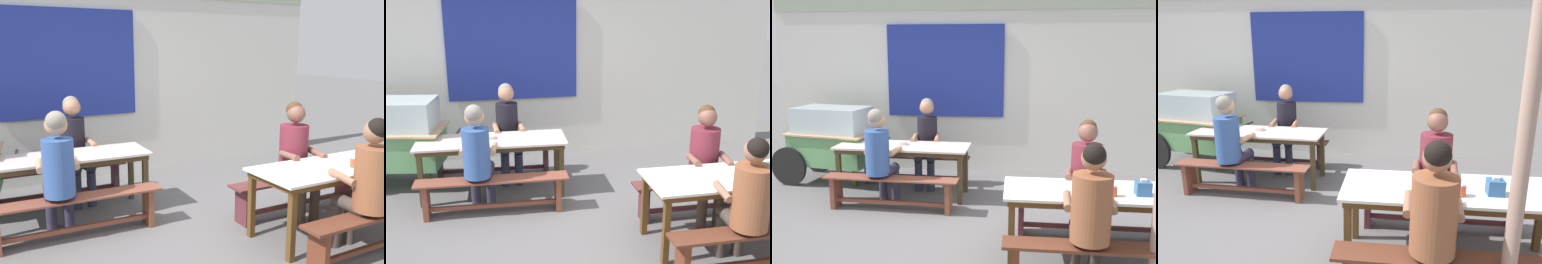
{
  "view_description": "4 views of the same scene",
  "coord_description": "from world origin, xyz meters",
  "views": [
    {
      "loc": [
        -1.94,
        -3.48,
        1.89
      ],
      "look_at": [
        0.21,
        0.52,
        1.0
      ],
      "focal_mm": 39.78,
      "sensor_mm": 36.0,
      "label": 1
    },
    {
      "loc": [
        -1.05,
        -4.41,
        2.45
      ],
      "look_at": [
        -0.08,
        0.4,
        1.0
      ],
      "focal_mm": 43.33,
      "sensor_mm": 36.0,
      "label": 2
    },
    {
      "loc": [
        0.54,
        -4.58,
        2.05
      ],
      "look_at": [
        -0.09,
        0.65,
        1.04
      ],
      "focal_mm": 40.89,
      "sensor_mm": 36.0,
      "label": 3
    },
    {
      "loc": [
        0.87,
        -3.35,
        1.93
      ],
      "look_at": [
        0.37,
        0.51,
        0.93
      ],
      "focal_mm": 32.57,
      "sensor_mm": 36.0,
      "label": 4
    }
  ],
  "objects": [
    {
      "name": "backdrop_wall",
      "position": [
        -0.02,
        2.65,
        1.49
      ],
      "size": [
        7.09,
        0.23,
        2.85
      ],
      "color": "silver",
      "rests_on": "ground_plane"
    },
    {
      "name": "food_cart",
      "position": [
        -2.28,
        1.74,
        0.69
      ],
      "size": [
        1.74,
        1.02,
        1.17
      ],
      "color": "#65A466",
      "rests_on": "ground_plane"
    },
    {
      "name": "bench_near_back",
      "position": [
        1.38,
        0.11,
        0.29
      ],
      "size": [
        1.77,
        0.26,
        0.43
      ],
      "color": "brown",
      "rests_on": "ground_plane"
    },
    {
      "name": "person_near_front",
      "position": [
        1.17,
        -1.02,
        0.73
      ],
      "size": [
        0.46,
        0.54,
        1.31
      ],
      "color": "#463A34",
      "rests_on": "ground_plane"
    },
    {
      "name": "bench_far_front",
      "position": [
        -1.04,
        0.62,
        0.28
      ],
      "size": [
        1.75,
        0.31,
        0.43
      ],
      "color": "brown",
      "rests_on": "ground_plane"
    },
    {
      "name": "person_left_back_turned",
      "position": [
        -1.19,
        0.69,
        0.74
      ],
      "size": [
        0.45,
        0.54,
        1.31
      ],
      "color": "#332D45",
      "rests_on": "ground_plane"
    },
    {
      "name": "dining_table_far",
      "position": [
        -1.02,
        1.21,
        0.65
      ],
      "size": [
        1.87,
        0.71,
        0.72
      ],
      "color": "silver",
      "rests_on": "ground_plane"
    },
    {
      "name": "person_center_facing",
      "position": [
        -0.79,
        1.72,
        0.74
      ],
      "size": [
        0.43,
        0.57,
        1.32
      ],
      "color": "#31344E",
      "rests_on": "ground_plane"
    },
    {
      "name": "person_right_near_table",
      "position": [
        1.29,
        0.05,
        0.74
      ],
      "size": [
        0.46,
        0.53,
        1.31
      ],
      "color": "#4D3B2E",
      "rests_on": "ground_plane"
    },
    {
      "name": "condiment_jar",
      "position": [
        1.43,
        -0.63,
        0.78
      ],
      "size": [
        0.08,
        0.08,
        0.1
      ],
      "color": "#DB4B31",
      "rests_on": "dining_table_near"
    },
    {
      "name": "ground_plane",
      "position": [
        0.0,
        0.0,
        0.0
      ],
      "size": [
        40.0,
        40.0,
        0.0
      ],
      "primitive_type": "plane",
      "color": "slate"
    },
    {
      "name": "bench_far_back",
      "position": [
        -1.0,
        1.8,
        0.29
      ],
      "size": [
        1.71,
        0.29,
        0.43
      ],
      "color": "#51292D",
      "rests_on": "ground_plane"
    },
    {
      "name": "dining_table_near",
      "position": [
        1.39,
        -0.48,
        0.65
      ],
      "size": [
        1.9,
        0.72,
        0.72
      ],
      "color": "silver",
      "rests_on": "ground_plane"
    },
    {
      "name": "bench_near_front",
      "position": [
        1.39,
        -1.07,
        0.3
      ],
      "size": [
        1.89,
        0.25,
        0.43
      ],
      "color": "brown",
      "rests_on": "ground_plane"
    },
    {
      "name": "soup_bowl",
      "position": [
        -1.05,
        1.25,
        0.75
      ],
      "size": [
        0.15,
        0.15,
        0.05
      ],
      "primitive_type": "cylinder",
      "color": "silver",
      "rests_on": "dining_table_far"
    }
  ]
}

